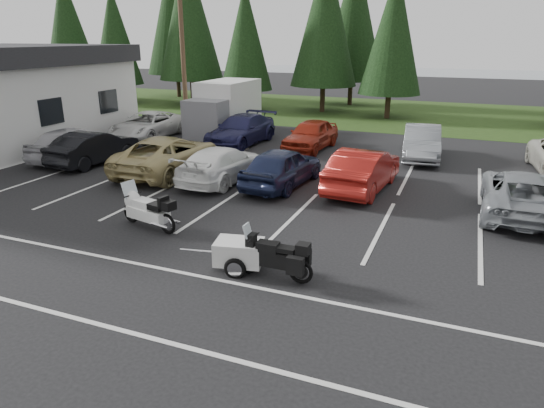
{
  "coord_description": "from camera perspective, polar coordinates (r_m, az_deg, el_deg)",
  "views": [
    {
      "loc": [
        5.15,
        -12.32,
        5.34
      ],
      "look_at": [
        0.39,
        -0.5,
        0.92
      ],
      "focal_mm": 32.0,
      "sensor_mm": 36.0,
      "label": 1
    }
  ],
  "objects": [
    {
      "name": "conifer_back_a",
      "position": [
        46.71,
        -11.43,
        21.07
      ],
      "size": [
        5.28,
        5.28,
        12.3
      ],
      "color": "#332316",
      "rests_on": "ground"
    },
    {
      "name": "conifer_2",
      "position": [
        41.03,
        -9.78,
        21.15
      ],
      "size": [
        5.1,
        5.1,
        11.89
      ],
      "color": "#332316",
      "rests_on": "ground"
    },
    {
      "name": "conifer_4",
      "position": [
        36.67,
        6.27,
        20.91
      ],
      "size": [
        4.8,
        4.8,
        11.17
      ],
      "color": "#332316",
      "rests_on": "ground"
    },
    {
      "name": "cargo_trailer",
      "position": [
        11.7,
        -3.88,
        -6.0
      ],
      "size": [
        1.79,
        1.23,
        0.76
      ],
      "primitive_type": null,
      "rotation": [
        0.0,
        0.0,
        0.21
      ],
      "color": "silver",
      "rests_on": "ground"
    },
    {
      "name": "touring_motorcycle",
      "position": [
        14.51,
        -14.42,
        -0.3
      ],
      "size": [
        2.5,
        1.26,
        1.33
      ],
      "primitive_type": null,
      "rotation": [
        0.0,
        0.0,
        -0.23
      ],
      "color": "white",
      "rests_on": "ground"
    },
    {
      "name": "car_far_1",
      "position": [
        25.42,
        -3.66,
        8.69
      ],
      "size": [
        2.38,
        5.23,
        1.48
      ],
      "primitive_type": "imported",
      "rotation": [
        0.0,
        0.0,
        -0.06
      ],
      "color": "#1B1C45",
      "rests_on": "ground"
    },
    {
      "name": "car_far_0",
      "position": [
        27.73,
        -14.46,
        8.94
      ],
      "size": [
        2.62,
        5.23,
        1.42
      ],
      "primitive_type": "imported",
      "rotation": [
        0.0,
        0.0,
        0.05
      ],
      "color": "silver",
      "rests_on": "ground"
    },
    {
      "name": "conifer_5",
      "position": [
        34.31,
        14.09,
        19.1
      ],
      "size": [
        4.14,
        4.14,
        9.63
      ],
      "color": "#332316",
      "rests_on": "ground"
    },
    {
      "name": "car_near_5",
      "position": [
        17.91,
        10.67,
        4.01
      ],
      "size": [
        2.02,
        4.77,
        1.53
      ],
      "primitive_type": "imported",
      "rotation": [
        0.0,
        0.0,
        3.06
      ],
      "color": "maroon",
      "rests_on": "ground"
    },
    {
      "name": "conifer_1",
      "position": [
        43.14,
        -18.02,
        18.34
      ],
      "size": [
        3.96,
        3.96,
        9.22
      ],
      "color": "#332316",
      "rests_on": "ground"
    },
    {
      "name": "car_near_6",
      "position": [
        17.06,
        27.32,
        1.15
      ],
      "size": [
        2.38,
        5.04,
        1.39
      ],
      "primitive_type": "imported",
      "rotation": [
        0.0,
        0.0,
        3.13
      ],
      "color": "gray",
      "rests_on": "ground"
    },
    {
      "name": "car_near_4",
      "position": [
        18.08,
        1.19,
        4.4
      ],
      "size": [
        2.13,
        4.48,
        1.48
      ],
      "primitive_type": "imported",
      "rotation": [
        0.0,
        0.0,
        3.05
      ],
      "color": "#171D3A",
      "rests_on": "ground"
    },
    {
      "name": "grass_strip",
      "position": [
        37.07,
        13.95,
        10.32
      ],
      "size": [
        80.0,
        16.0,
        0.01
      ],
      "primitive_type": "cube",
      "color": "#1F3511",
      "rests_on": "ground"
    },
    {
      "name": "car_near_3",
      "position": [
        18.83,
        -5.82,
        4.7
      ],
      "size": [
        2.19,
        4.76,
        1.35
      ],
      "primitive_type": "imported",
      "rotation": [
        0.0,
        0.0,
        3.08
      ],
      "color": "white",
      "rests_on": "ground"
    },
    {
      "name": "conifer_0",
      "position": [
        48.09,
        -22.94,
        18.8
      ],
      "size": [
        4.58,
        4.58,
        10.66
      ],
      "color": "#332316",
      "rests_on": "ground"
    },
    {
      "name": "ground",
      "position": [
        14.38,
        -0.71,
        -2.66
      ],
      "size": [
        120.0,
        120.0,
        0.0
      ],
      "primitive_type": "plane",
      "color": "black",
      "rests_on": "ground"
    },
    {
      "name": "car_far_2",
      "position": [
        24.27,
        4.58,
        8.13
      ],
      "size": [
        2.03,
        4.39,
        1.46
      ],
      "primitive_type": "imported",
      "rotation": [
        0.0,
        0.0,
        -0.07
      ],
      "color": "maroon",
      "rests_on": "ground"
    },
    {
      "name": "conifer_3",
      "position": [
        37.17,
        -3.13,
        19.01
      ],
      "size": [
        3.87,
        3.87,
        9.02
      ],
      "color": "#332316",
      "rests_on": "ground"
    },
    {
      "name": "conifer_back_b",
      "position": [
        40.88,
        9.63,
        20.91
      ],
      "size": [
        4.97,
        4.97,
        11.58
      ],
      "color": "#332316",
      "rests_on": "ground"
    },
    {
      "name": "utility_pole",
      "position": [
        28.66,
        -10.48,
        17.56
      ],
      "size": [
        1.6,
        0.26,
        9.0
      ],
      "color": "#473321",
      "rests_on": "ground"
    },
    {
      "name": "car_far_3",
      "position": [
        23.34,
        17.21,
        6.93
      ],
      "size": [
        2.01,
        4.65,
        1.49
      ],
      "primitive_type": "imported",
      "rotation": [
        0.0,
        0.0,
        0.1
      ],
      "color": "gray",
      "rests_on": "ground"
    },
    {
      "name": "box_truck",
      "position": [
        28.36,
        -6.04,
        11.16
      ],
      "size": [
        2.4,
        5.6,
        2.9
      ],
      "primitive_type": null,
      "color": "silver",
      "rests_on": "ground"
    },
    {
      "name": "car_near_2",
      "position": [
        20.35,
        -12.12,
        5.71
      ],
      "size": [
        2.68,
        5.54,
        1.52
      ],
      "primitive_type": "imported",
      "rotation": [
        0.0,
        0.0,
        3.17
      ],
      "color": "tan",
      "rests_on": "ground"
    },
    {
      "name": "car_near_0",
      "position": [
        23.9,
        -22.43,
        6.68
      ],
      "size": [
        2.05,
        4.6,
        1.54
      ],
      "primitive_type": "imported",
      "rotation": [
        0.0,
        0.0,
        3.19
      ],
      "color": "silver",
      "rests_on": "ground"
    },
    {
      "name": "stall_markings",
      "position": [
        16.13,
        2.02,
        -0.19
      ],
      "size": [
        32.0,
        16.0,
        0.01
      ],
      "primitive_type": "cube",
      "color": "silver",
      "rests_on": "ground"
    },
    {
      "name": "car_near_1",
      "position": [
        22.79,
        -20.21,
        6.27
      ],
      "size": [
        1.78,
        4.44,
        1.44
      ],
      "primitive_type": "imported",
      "rotation": [
        0.0,
        0.0,
        3.08
      ],
      "color": "black",
      "rests_on": "ground"
    },
    {
      "name": "adventure_motorcycle",
      "position": [
        11.14,
        0.17,
        -5.8
      ],
      "size": [
        2.11,
        0.73,
        1.28
      ],
      "primitive_type": null,
      "rotation": [
        0.0,
        0.0,
        -0.0
      ],
      "color": "black",
      "rests_on": "ground"
    },
    {
      "name": "lake_water",
      "position": [
        67.54,
        21.5,
        13.34
      ],
      "size": [
        70.0,
        50.0,
        0.02
      ],
      "primitive_type": "cube",
      "color": "gray",
      "rests_on": "ground"
    }
  ]
}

